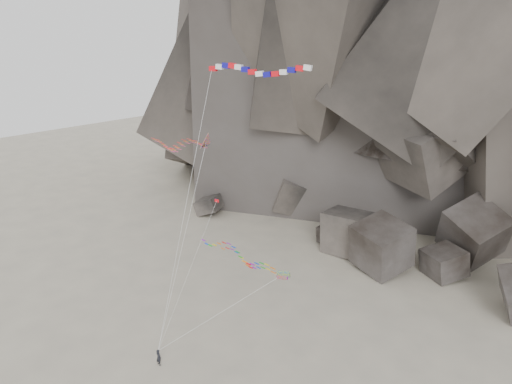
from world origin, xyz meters
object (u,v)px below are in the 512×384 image
Objects in this scene: pennant_kite at (202,238)px; banner_kite at (256,72)px; kite_flyer at (159,356)px; parafoil_kite at (237,254)px; delta_kite at (175,143)px.

banner_kite is at bearing 25.25° from pennant_kite.
parafoil_kite is at bearing -103.69° from kite_flyer.
delta_kite reaches higher than parafoil_kite.
banner_kite is at bearing 2.52° from delta_kite.
delta_kite is 1.58× the size of parafoil_kite.
pennant_kite is (1.68, 5.18, 12.00)m from kite_flyer.
delta_kite is at bearing 153.45° from pennant_kite.
pennant_kite is at bearing -106.22° from kite_flyer.
parafoil_kite is (2.60, 9.43, 9.01)m from kite_flyer.
banner_kite is at bearing -32.62° from parafoil_kite.
kite_flyer is 13.17m from pennant_kite.
parafoil_kite is 5.27m from pennant_kite.
kite_flyer is 0.09× the size of delta_kite.
pennant_kite is (5.07, -1.43, -8.82)m from delta_kite.
delta_kite is 1.46× the size of pennant_kite.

